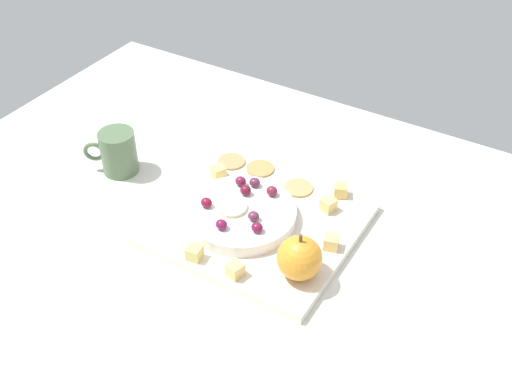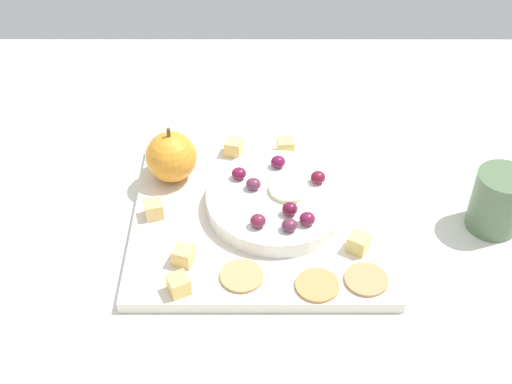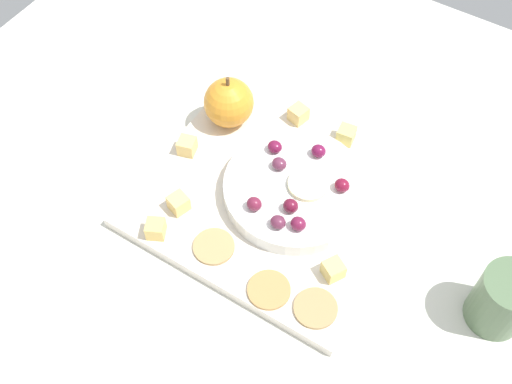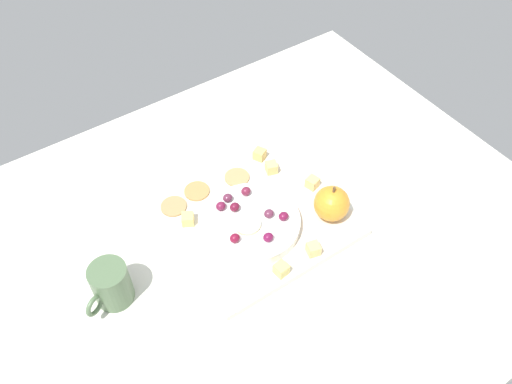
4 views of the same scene
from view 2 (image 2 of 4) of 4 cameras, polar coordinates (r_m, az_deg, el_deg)
table at (r=91.12cm, az=2.98°, el=-2.61°), size 116.68×90.85×4.80cm
platter at (r=87.03cm, az=0.39°, el=-2.23°), size 32.29×29.37×1.56cm
serving_dish at (r=86.74cm, az=1.81°, el=-0.74°), size 18.20×18.20×2.19cm
apple_whole at (r=90.56cm, az=-7.14°, el=2.96°), size 6.84×6.84×6.84cm
apple_stem at (r=88.13cm, az=-7.36°, el=5.00°), size 0.50×0.50×1.20cm
cheese_cube_0 at (r=77.36cm, az=-6.51°, el=-7.75°), size 2.99×2.99×2.23cm
cheese_cube_1 at (r=95.48cm, az=2.50°, el=3.85°), size 2.50×2.50×2.23cm
cheese_cube_2 at (r=86.51cm, az=-8.59°, el=-1.42°), size 2.74×2.74×2.23cm
cheese_cube_3 at (r=80.33cm, az=-6.12°, el=-5.32°), size 2.81×2.81×2.23cm
cheese_cube_4 at (r=82.18cm, az=8.59°, el=-4.26°), size 3.05×3.05×2.23cm
cheese_cube_5 at (r=95.29cm, az=-1.90°, el=3.78°), size 2.71×2.71×2.23cm
cracker_0 at (r=78.34cm, az=5.17°, el=-7.81°), size 5.08×5.08×0.40cm
cracker_1 at (r=78.95cm, az=-1.20°, el=-7.08°), size 5.08×5.08×0.40cm
cracker_2 at (r=79.60cm, az=9.25°, el=-7.27°), size 5.08×5.08×0.40cm
grape_0 at (r=82.78cm, az=2.86°, el=-1.43°), size 1.92×1.73×1.77cm
grape_1 at (r=81.16cm, az=0.16°, el=-2.44°), size 1.92×1.73×1.75cm
grape_2 at (r=87.55cm, az=5.23°, el=1.24°), size 1.92×1.73×1.71cm
grape_3 at (r=85.98cm, az=-0.22°, el=0.48°), size 1.92×1.73×1.54cm
grape_4 at (r=81.70cm, az=4.33°, el=-2.26°), size 1.92×1.73×1.69cm
grape_5 at (r=80.87cm, az=2.83°, el=-2.80°), size 1.92×1.73×1.57cm
grape_6 at (r=87.90cm, az=-1.44°, el=1.57°), size 1.92×1.73×1.58cm
grape_7 at (r=89.70cm, az=1.86°, el=2.55°), size 1.92×1.73×1.67cm
apple_slice_0 at (r=86.33cm, az=2.77°, el=0.22°), size 5.10×5.10×0.60cm
cup at (r=89.79cm, az=19.71°, el=-0.70°), size 9.16×6.82×8.23cm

